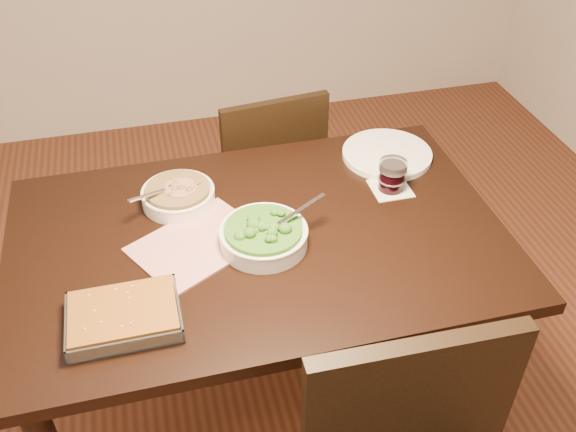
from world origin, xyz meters
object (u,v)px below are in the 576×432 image
object	(u,v)px
stew_bowl	(178,195)
baking_dish	(124,316)
table	(259,260)
wine_tumbler	(392,175)
broccoli_bowl	(264,235)
chair_far	(267,174)
dinner_plate	(387,154)

from	to	relation	value
stew_bowl	baking_dish	bearing A→B (deg)	-112.15
table	wine_tumbler	bearing A→B (deg)	14.53
broccoli_bowl	chair_far	world-z (taller)	chair_far
table	baking_dish	world-z (taller)	baking_dish
table	dinner_plate	bearing A→B (deg)	29.99
table	wine_tumbler	distance (m)	0.48
broccoli_bowl	wine_tumbler	world-z (taller)	wine_tumbler
table	chair_far	bearing A→B (deg)	75.57
stew_bowl	dinner_plate	world-z (taller)	stew_bowl
broccoli_bowl	baking_dish	size ratio (longest dim) A/B	1.02
dinner_plate	chair_far	xyz separation A→B (m)	(-0.33, 0.38, -0.28)
baking_dish	dinner_plate	size ratio (longest dim) A/B	0.92
broccoli_bowl	chair_far	distance (m)	0.80
stew_bowl	broccoli_bowl	bearing A→B (deg)	-50.34
baking_dish	stew_bowl	bearing A→B (deg)	67.79
stew_bowl	wine_tumbler	size ratio (longest dim) A/B	2.27
table	wine_tumbler	xyz separation A→B (m)	(0.45, 0.12, 0.15)
wine_tumbler	dinner_plate	xyz separation A→B (m)	(0.05, 0.17, -0.04)
stew_bowl	chair_far	distance (m)	0.67
stew_bowl	dinner_plate	xyz separation A→B (m)	(0.70, 0.08, -0.02)
broccoli_bowl	wine_tumbler	size ratio (longest dim) A/B	2.85
broccoli_bowl	wine_tumbler	distance (m)	0.47
stew_bowl	broccoli_bowl	distance (m)	0.32
broccoli_bowl	dinner_plate	bearing A→B (deg)	33.96
chair_far	dinner_plate	bearing A→B (deg)	124.12
table	broccoli_bowl	bearing A→B (deg)	-80.54
stew_bowl	chair_far	size ratio (longest dim) A/B	0.26
table	chair_far	world-z (taller)	chair_far
baking_dish	table	bearing A→B (deg)	32.50
table	dinner_plate	distance (m)	0.59
stew_bowl	wine_tumbler	distance (m)	0.65
wine_tumbler	table	bearing A→B (deg)	-165.47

